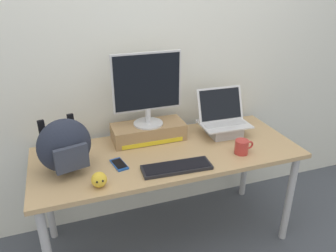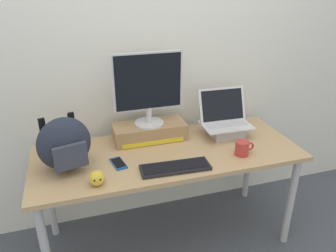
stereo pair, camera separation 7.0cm
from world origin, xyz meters
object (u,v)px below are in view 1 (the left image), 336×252
object	(u,v)px
external_keyboard	(177,167)
cell_phone	(119,164)
messenger_backpack	(65,146)
open_laptop	(223,125)
coffee_mug	(242,147)
desktop_monitor	(147,88)
plush_toy	(99,180)
toner_box_yellow	(148,132)

from	to	relation	value
external_keyboard	cell_phone	xyz separation A→B (m)	(-0.31, 0.16, -0.01)
messenger_backpack	cell_phone	xyz separation A→B (m)	(0.30, -0.05, -0.15)
cell_phone	open_laptop	bearing A→B (deg)	1.79
external_keyboard	open_laptop	bearing A→B (deg)	38.06
coffee_mug	external_keyboard	bearing A→B (deg)	-175.11
external_keyboard	messenger_backpack	distance (m)	0.66
desktop_monitor	coffee_mug	size ratio (longest dim) A/B	3.83
cell_phone	desktop_monitor	bearing A→B (deg)	34.91
cell_phone	external_keyboard	bearing A→B (deg)	-37.46
open_laptop	plush_toy	xyz separation A→B (m)	(-0.95, -0.37, -0.03)
desktop_monitor	external_keyboard	size ratio (longest dim) A/B	1.17
external_keyboard	messenger_backpack	bearing A→B (deg)	164.53
toner_box_yellow	external_keyboard	size ratio (longest dim) A/B	1.18
toner_box_yellow	desktop_monitor	xyz separation A→B (m)	(0.00, -0.00, 0.32)
plush_toy	cell_phone	bearing A→B (deg)	51.74
external_keyboard	messenger_backpack	world-z (taller)	messenger_backpack
desktop_monitor	plush_toy	distance (m)	0.70
open_laptop	coffee_mug	distance (m)	0.30
toner_box_yellow	external_keyboard	xyz separation A→B (m)	(0.05, -0.43, -0.05)
external_keyboard	plush_toy	distance (m)	0.46
messenger_backpack	coffee_mug	bearing A→B (deg)	-23.36
plush_toy	toner_box_yellow	bearing A→B (deg)	48.29
coffee_mug	plush_toy	world-z (taller)	coffee_mug
cell_phone	messenger_backpack	bearing A→B (deg)	159.12
desktop_monitor	open_laptop	bearing A→B (deg)	-10.30
coffee_mug	cell_phone	world-z (taller)	coffee_mug
open_laptop	messenger_backpack	world-z (taller)	open_laptop
open_laptop	external_keyboard	size ratio (longest dim) A/B	0.83
cell_phone	coffee_mug	bearing A→B (deg)	-19.64
coffee_mug	cell_phone	distance (m)	0.79
open_laptop	external_keyboard	world-z (taller)	open_laptop
toner_box_yellow	desktop_monitor	bearing A→B (deg)	-89.28
external_keyboard	cell_phone	size ratio (longest dim) A/B	2.69
coffee_mug	desktop_monitor	bearing A→B (deg)	142.49
toner_box_yellow	plush_toy	distance (m)	0.62
messenger_backpack	plush_toy	xyz separation A→B (m)	(0.15, -0.23, -0.12)
open_laptop	messenger_backpack	distance (m)	1.11
toner_box_yellow	open_laptop	bearing A→B (deg)	-9.90
toner_box_yellow	desktop_monitor	size ratio (longest dim) A/B	1.01
toner_box_yellow	external_keyboard	distance (m)	0.44
toner_box_yellow	open_laptop	distance (m)	0.54
desktop_monitor	open_laptop	world-z (taller)	desktop_monitor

